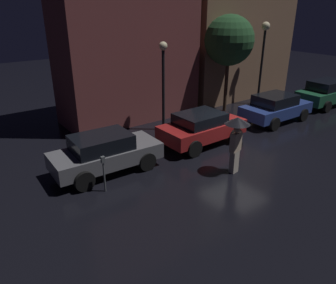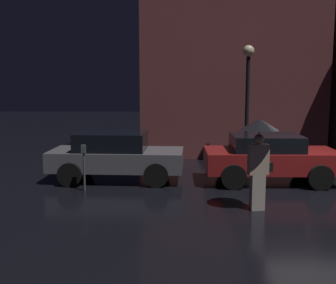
# 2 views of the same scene
# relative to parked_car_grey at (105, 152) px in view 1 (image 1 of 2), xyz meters

# --- Properties ---
(ground_plane) EXTENTS (60.00, 60.00, 0.00)m
(ground_plane) POSITION_rel_parked_car_grey_xyz_m (5.61, -1.44, -0.78)
(ground_plane) COLOR black
(building_facade_left) EXTENTS (7.24, 3.00, 10.49)m
(building_facade_left) POSITION_rel_parked_car_grey_xyz_m (4.04, 5.06, 4.46)
(building_facade_left) COLOR brown
(building_facade_left) RESTS_ON ground
(building_facade_right) EXTENTS (7.98, 3.00, 10.45)m
(building_facade_right) POSITION_rel_parked_car_grey_xyz_m (12.08, 5.06, 4.44)
(building_facade_right) COLOR #8C664C
(building_facade_right) RESTS_ON ground
(parked_car_grey) EXTENTS (4.08, 1.89, 1.48)m
(parked_car_grey) POSITION_rel_parked_car_grey_xyz_m (0.00, 0.00, 0.00)
(parked_car_grey) COLOR slate
(parked_car_grey) RESTS_ON ground
(parked_car_red) EXTENTS (3.93, 2.01, 1.44)m
(parked_car_red) POSITION_rel_parked_car_grey_xyz_m (4.66, -0.11, -0.01)
(parked_car_red) COLOR maroon
(parked_car_red) RESTS_ON ground
(parked_car_blue) EXTENTS (3.99, 1.99, 1.46)m
(parked_car_blue) POSITION_rel_parked_car_grey_xyz_m (9.85, -0.16, -0.01)
(parked_car_blue) COLOR navy
(parked_car_blue) RESTS_ON ground
(parked_car_green) EXTENTS (4.28, 1.88, 1.58)m
(parked_car_green) POSITION_rel_parked_car_grey_xyz_m (14.85, -0.17, 0.04)
(parked_car_green) COLOR #1E5638
(parked_car_green) RESTS_ON ground
(pedestrian_with_umbrella) EXTENTS (0.91, 0.91, 2.16)m
(pedestrian_with_umbrella) POSITION_rel_parked_car_grey_xyz_m (3.81, -2.89, 0.80)
(pedestrian_with_umbrella) COLOR beige
(pedestrian_with_umbrella) RESTS_ON ground
(parking_meter) EXTENTS (0.12, 0.10, 1.29)m
(parking_meter) POSITION_rel_parked_car_grey_xyz_m (-0.68, -1.28, 0.02)
(parking_meter) COLOR #4C5154
(parking_meter) RESTS_ON ground
(street_lamp_near) EXTENTS (0.40, 0.40, 4.26)m
(street_lamp_near) POSITION_rel_parked_car_grey_xyz_m (4.34, 2.35, 2.12)
(street_lamp_near) COLOR black
(street_lamp_near) RESTS_ON ground
(street_lamp_far) EXTENTS (0.50, 0.50, 4.88)m
(street_lamp_far) POSITION_rel_parked_car_grey_xyz_m (11.84, 2.59, 2.84)
(street_lamp_far) COLOR black
(street_lamp_far) RESTS_ON ground
(street_tree) EXTENTS (2.73, 2.73, 5.35)m
(street_tree) POSITION_rel_parked_car_grey_xyz_m (9.08, 2.78, 3.19)
(street_tree) COLOR #473323
(street_tree) RESTS_ON ground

